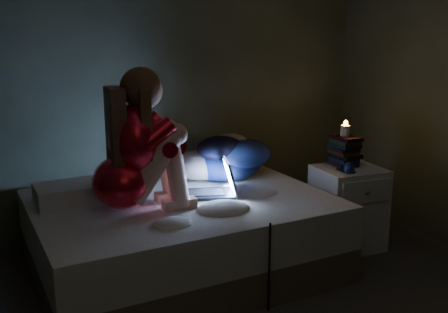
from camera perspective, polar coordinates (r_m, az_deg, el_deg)
wall_back at (r=4.14m, az=-6.58°, el=9.24°), size 3.60×0.02×2.60m
bed at (r=3.55m, az=-4.69°, el=-8.62°), size 1.90×1.43×0.52m
pillow at (r=3.48m, az=-16.58°, el=-3.97°), size 0.44×0.31×0.13m
woman at (r=3.14m, az=-11.45°, el=1.66°), size 0.57×0.40×0.89m
laptop at (r=3.47m, az=-1.84°, el=-2.31°), size 0.43×0.37×0.26m
clothes_pile at (r=3.90m, az=0.26°, el=0.16°), size 0.67×0.58×0.35m
nightstand at (r=4.02m, az=13.53°, el=-5.55°), size 0.51×0.47×0.62m
book_stack at (r=3.99m, az=13.17°, el=0.59°), size 0.19×0.25×0.22m
candle at (r=3.96m, az=13.28°, el=2.71°), size 0.07×0.07×0.08m
phone at (r=3.83m, az=13.53°, el=-1.56°), size 0.08×0.14×0.01m
blue_orb at (r=3.77m, az=13.97°, el=-1.25°), size 0.08×0.08×0.08m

